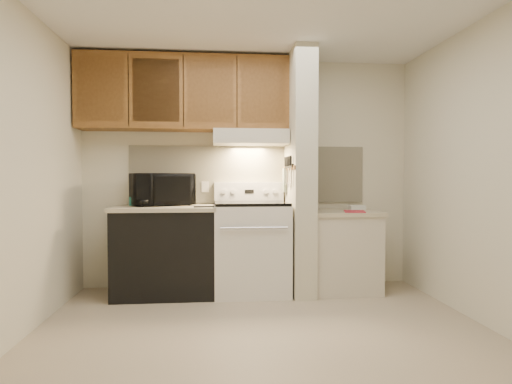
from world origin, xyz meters
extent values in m
plane|color=tan|center=(0.00, 0.00, 0.00)|extent=(3.60, 3.60, 0.00)
plane|color=white|center=(0.00, 0.00, 2.50)|extent=(3.60, 3.60, 0.00)
cube|color=beige|center=(0.00, 1.50, 1.25)|extent=(3.60, 2.50, 0.02)
cube|color=beige|center=(-1.80, 0.00, 1.25)|extent=(0.02, 3.00, 2.50)
cube|color=beige|center=(1.80, 0.00, 1.25)|extent=(0.02, 3.00, 2.50)
cube|color=#F0E6C1|center=(0.00, 1.49, 1.24)|extent=(2.60, 0.02, 0.63)
cube|color=silver|center=(0.00, 1.16, 0.46)|extent=(0.76, 0.65, 0.92)
cube|color=black|center=(0.00, 0.84, 0.50)|extent=(0.50, 0.01, 0.30)
cylinder|color=silver|center=(0.00, 0.80, 0.72)|extent=(0.65, 0.02, 0.02)
cube|color=black|center=(0.00, 1.16, 0.94)|extent=(0.74, 0.64, 0.03)
cube|color=silver|center=(0.00, 1.44, 1.05)|extent=(0.76, 0.08, 0.20)
cube|color=black|center=(0.00, 1.40, 1.05)|extent=(0.10, 0.01, 0.04)
cylinder|color=silver|center=(-0.28, 1.40, 1.05)|extent=(0.05, 0.02, 0.05)
cylinder|color=silver|center=(-0.18, 1.40, 1.05)|extent=(0.05, 0.02, 0.05)
cylinder|color=silver|center=(0.18, 1.40, 1.05)|extent=(0.05, 0.02, 0.05)
cylinder|color=silver|center=(0.28, 1.40, 1.05)|extent=(0.05, 0.02, 0.05)
cube|color=black|center=(-0.88, 1.17, 0.43)|extent=(1.00, 0.63, 0.87)
cube|color=#BEB393|center=(-0.88, 1.17, 0.89)|extent=(1.04, 0.67, 0.04)
cube|color=black|center=(-0.48, 0.97, 0.92)|extent=(0.21, 0.08, 0.01)
cylinder|color=#206D61|center=(-1.23, 1.31, 0.95)|extent=(0.10, 0.10, 0.09)
cube|color=beige|center=(-0.48, 1.48, 1.10)|extent=(0.08, 0.01, 0.12)
imported|color=black|center=(-0.93, 1.31, 1.08)|extent=(0.72, 0.61, 0.34)
cube|color=beige|center=(0.51, 1.15, 1.25)|extent=(0.22, 0.70, 2.50)
cube|color=brown|center=(0.39, 1.15, 1.30)|extent=(0.01, 0.70, 0.04)
cube|color=black|center=(0.39, 1.10, 1.32)|extent=(0.02, 0.42, 0.04)
cube|color=silver|center=(0.38, 0.93, 1.22)|extent=(0.01, 0.03, 0.16)
cylinder|color=black|center=(0.38, 0.94, 1.37)|extent=(0.02, 0.02, 0.10)
cube|color=silver|center=(0.38, 1.03, 1.21)|extent=(0.01, 0.04, 0.18)
cylinder|color=black|center=(0.38, 1.03, 1.37)|extent=(0.02, 0.02, 0.10)
cube|color=silver|center=(0.38, 1.09, 1.20)|extent=(0.01, 0.04, 0.20)
cylinder|color=black|center=(0.38, 1.10, 1.37)|extent=(0.02, 0.02, 0.10)
cube|color=silver|center=(0.38, 1.19, 1.22)|extent=(0.01, 0.04, 0.16)
cylinder|color=black|center=(0.38, 1.17, 1.37)|extent=(0.02, 0.02, 0.10)
cube|color=silver|center=(0.38, 1.25, 1.21)|extent=(0.01, 0.04, 0.18)
cylinder|color=black|center=(0.38, 1.27, 1.37)|extent=(0.02, 0.02, 0.10)
cube|color=gray|center=(0.38, 1.32, 1.17)|extent=(0.03, 0.11, 0.26)
cube|color=beige|center=(0.97, 1.15, 0.40)|extent=(0.70, 0.60, 0.81)
cube|color=#BEB393|center=(0.97, 1.15, 0.83)|extent=(0.74, 0.64, 0.04)
cube|color=#AE2433|center=(1.05, 1.00, 0.85)|extent=(0.27, 0.32, 0.01)
cube|color=white|center=(1.19, 1.33, 0.87)|extent=(0.17, 0.12, 0.04)
cube|color=beige|center=(0.00, 1.28, 1.62)|extent=(0.78, 0.44, 0.15)
cube|color=beige|center=(0.00, 1.07, 1.58)|extent=(0.78, 0.04, 0.06)
cube|color=brown|center=(-0.69, 1.32, 2.08)|extent=(2.18, 0.33, 0.77)
cube|color=brown|center=(-1.51, 1.17, 2.08)|extent=(0.46, 0.01, 0.63)
cube|color=black|center=(-1.23, 1.16, 2.08)|extent=(0.01, 0.01, 0.73)
cube|color=brown|center=(-0.96, 1.17, 2.08)|extent=(0.46, 0.01, 0.63)
cube|color=black|center=(-0.69, 1.16, 2.08)|extent=(0.01, 0.01, 0.73)
cube|color=brown|center=(-0.42, 1.17, 2.08)|extent=(0.46, 0.01, 0.63)
cube|color=black|center=(-0.14, 1.16, 2.08)|extent=(0.01, 0.01, 0.73)
cube|color=brown|center=(0.13, 1.17, 2.08)|extent=(0.46, 0.01, 0.63)
camera|label=1|loc=(-0.37, -3.25, 1.20)|focal=30.00mm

